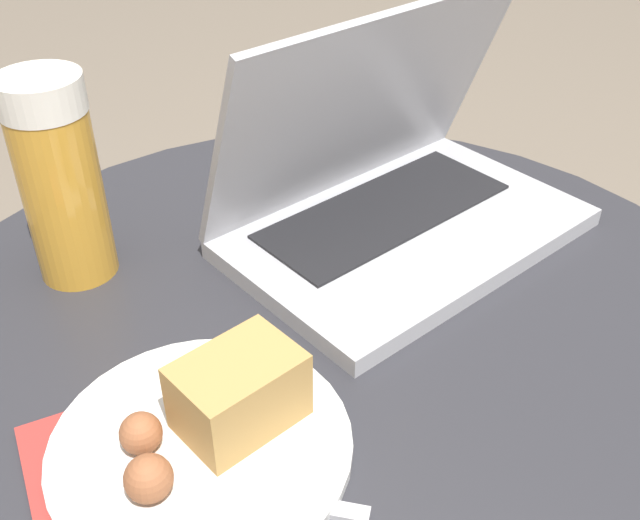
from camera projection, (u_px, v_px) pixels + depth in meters
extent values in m
cylinder|color=#2D2D33|center=(335.00, 334.00, 0.64)|extent=(0.76, 0.76, 0.02)
cube|color=#B7332D|center=(157.00, 448.00, 0.53)|extent=(0.21, 0.19, 0.00)
cube|color=#B2B2B7|center=(407.00, 233.00, 0.73)|extent=(0.38, 0.29, 0.02)
cube|color=black|center=(385.00, 211.00, 0.75)|extent=(0.28, 0.16, 0.00)
cube|color=#B2B2B7|center=(362.00, 107.00, 0.71)|extent=(0.35, 0.16, 0.20)
cube|color=black|center=(364.00, 109.00, 0.71)|extent=(0.32, 0.14, 0.18)
cylinder|color=gold|center=(64.00, 196.00, 0.65)|extent=(0.07, 0.07, 0.16)
cylinder|color=white|center=(40.00, 94.00, 0.60)|extent=(0.07, 0.07, 0.03)
cylinder|color=silver|center=(198.00, 443.00, 0.53)|extent=(0.21, 0.21, 0.01)
cube|color=tan|center=(239.00, 392.00, 0.52)|extent=(0.10, 0.08, 0.06)
sphere|color=#9E5B38|center=(141.00, 433.00, 0.51)|extent=(0.03, 0.03, 0.03)
sphere|color=#9E5B38|center=(149.00, 478.00, 0.48)|extent=(0.03, 0.03, 0.03)
cube|color=silver|center=(271.00, 498.00, 0.49)|extent=(0.06, 0.12, 0.00)
cube|color=silver|center=(138.00, 473.00, 0.51)|extent=(0.04, 0.06, 0.00)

